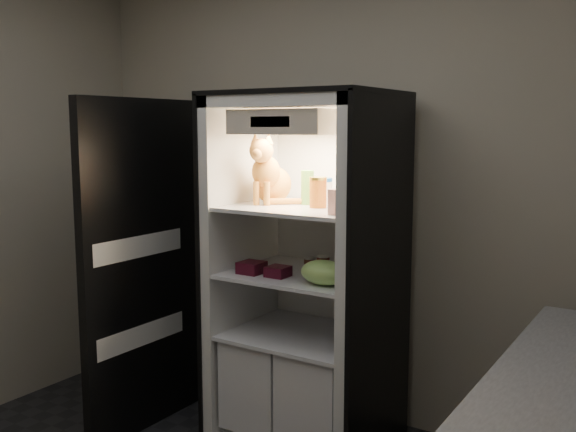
# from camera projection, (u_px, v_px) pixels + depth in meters

# --- Properties ---
(room_shell) EXTENTS (3.60, 3.60, 3.60)m
(room_shell) POSITION_uv_depth(u_px,v_px,m) (100.00, 150.00, 2.17)
(room_shell) COLOR white
(room_shell) RESTS_ON floor
(refrigerator) EXTENTS (0.90, 0.72, 1.88)m
(refrigerator) POSITION_uv_depth(u_px,v_px,m) (308.00, 297.00, 3.43)
(refrigerator) COLOR white
(refrigerator) RESTS_ON floor
(fridge_door) EXTENTS (0.07, 0.87, 1.85)m
(fridge_door) POSITION_uv_depth(u_px,v_px,m) (144.00, 269.00, 3.57)
(fridge_door) COLOR black
(fridge_door) RESTS_ON floor
(tabby_cat) EXTENTS (0.34, 0.37, 0.38)m
(tabby_cat) POSITION_uv_depth(u_px,v_px,m) (269.00, 177.00, 3.43)
(tabby_cat) COLOR #C96E19
(tabby_cat) RESTS_ON refrigerator
(parmesan_shaker) EXTENTS (0.07, 0.07, 0.18)m
(parmesan_shaker) POSITION_uv_depth(u_px,v_px,m) (307.00, 187.00, 3.37)
(parmesan_shaker) COLOR green
(parmesan_shaker) RESTS_ON refrigerator
(mayo_tub) EXTENTS (0.10, 0.10, 0.14)m
(mayo_tub) POSITION_uv_depth(u_px,v_px,m) (323.00, 191.00, 3.42)
(mayo_tub) COLOR white
(mayo_tub) RESTS_ON refrigerator
(salsa_jar) EXTENTS (0.09, 0.09, 0.16)m
(salsa_jar) POSITION_uv_depth(u_px,v_px,m) (318.00, 192.00, 3.24)
(salsa_jar) COLOR maroon
(salsa_jar) RESTS_ON refrigerator
(pepper_jar) EXTENTS (0.12, 0.12, 0.20)m
(pepper_jar) POSITION_uv_depth(u_px,v_px,m) (362.00, 187.00, 3.24)
(pepper_jar) COLOR maroon
(pepper_jar) RESTS_ON refrigerator
(cream_carton) EXTENTS (0.07, 0.07, 0.12)m
(cream_carton) POSITION_uv_depth(u_px,v_px,m) (338.00, 202.00, 2.99)
(cream_carton) COLOR white
(cream_carton) RESTS_ON refrigerator
(soda_can_a) EXTENTS (0.07, 0.07, 0.14)m
(soda_can_a) POSITION_uv_depth(u_px,v_px,m) (351.00, 259.00, 3.36)
(soda_can_a) COLOR black
(soda_can_a) RESTS_ON refrigerator
(soda_can_b) EXTENTS (0.07, 0.07, 0.14)m
(soda_can_b) POSITION_uv_depth(u_px,v_px,m) (343.00, 265.00, 3.21)
(soda_can_b) COLOR black
(soda_can_b) RESTS_ON refrigerator
(soda_can_c) EXTENTS (0.07, 0.07, 0.12)m
(soda_can_c) POSITION_uv_depth(u_px,v_px,m) (323.00, 268.00, 3.18)
(soda_can_c) COLOR black
(soda_can_c) RESTS_ON refrigerator
(condiment_jar) EXTENTS (0.06, 0.06, 0.08)m
(condiment_jar) POSITION_uv_depth(u_px,v_px,m) (309.00, 265.00, 3.35)
(condiment_jar) COLOR #522917
(condiment_jar) RESTS_ON refrigerator
(grape_bag) EXTENTS (0.24, 0.18, 0.12)m
(grape_bag) POSITION_uv_depth(u_px,v_px,m) (324.00, 272.00, 3.09)
(grape_bag) COLOR #88C35B
(grape_bag) RESTS_ON refrigerator
(berry_box_left) EXTENTS (0.12, 0.12, 0.06)m
(berry_box_left) POSITION_uv_depth(u_px,v_px,m) (252.00, 267.00, 3.33)
(berry_box_left) COLOR #4D0C1E
(berry_box_left) RESTS_ON refrigerator
(berry_box_right) EXTENTS (0.11, 0.11, 0.05)m
(berry_box_right) POSITION_uv_depth(u_px,v_px,m) (278.00, 271.00, 3.26)
(berry_box_right) COLOR #4D0C1E
(berry_box_right) RESTS_ON refrigerator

